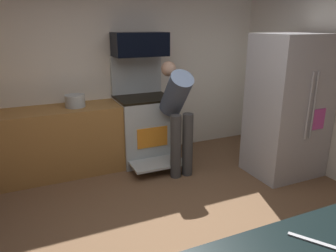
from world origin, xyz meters
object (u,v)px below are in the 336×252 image
oven_range (144,127)px  person_cook (177,110)px  stock_pot (75,101)px  microwave (140,44)px  refrigerator (288,107)px

oven_range → person_cook: (0.25, -0.58, 0.36)m
stock_pot → microwave: bearing=4.9°
microwave → stock_pot: (-0.94, -0.08, -0.69)m
person_cook → stock_pot: person_cook is taller
microwave → stock_pot: bearing=-175.1°
microwave → refrigerator: size_ratio=0.40×
oven_range → refrigerator: refrigerator is taller
refrigerator → stock_pot: bearing=154.7°
oven_range → stock_pot: bearing=179.1°
oven_range → refrigerator: 1.99m
oven_range → microwave: bearing=90.0°
oven_range → refrigerator: bearing=-36.8°
stock_pot → person_cook: bearing=-26.5°
microwave → refrigerator: refrigerator is taller
microwave → stock_pot: microwave is taller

